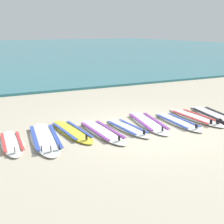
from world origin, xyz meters
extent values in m
plane|color=#B7AD93|center=(0.00, 0.00, 0.00)|extent=(80.00, 80.00, 0.00)
ellipsoid|color=white|center=(-3.17, 0.49, 0.04)|extent=(0.70, 1.94, 0.07)
cube|color=#D13838|center=(-3.34, 0.51, 0.08)|extent=(0.23, 1.33, 0.01)
cube|color=#D13838|center=(-3.00, 0.47, 0.08)|extent=(0.23, 1.33, 0.01)
cube|color=black|center=(-3.26, -0.24, 0.12)|extent=(0.02, 0.09, 0.11)
ellipsoid|color=white|center=(-2.42, 0.48, 0.04)|extent=(1.11, 2.66, 0.07)
cube|color=#334CB2|center=(-2.65, 0.53, 0.08)|extent=(0.42, 1.80, 0.01)
cube|color=#334CB2|center=(-2.19, 0.44, 0.08)|extent=(0.42, 1.80, 0.01)
cube|color=black|center=(-2.61, -0.51, 0.12)|extent=(0.03, 0.09, 0.11)
cube|color=black|center=(-2.77, -0.42, 0.12)|extent=(0.03, 0.09, 0.11)
cube|color=black|center=(-2.42, -0.48, 0.12)|extent=(0.03, 0.09, 0.11)
ellipsoid|color=yellow|center=(-1.70, 0.68, 0.04)|extent=(0.58, 2.18, 0.07)
cube|color=#334CB2|center=(-1.89, 0.67, 0.08)|extent=(0.10, 1.52, 0.01)
cube|color=#334CB2|center=(-1.50, 0.68, 0.08)|extent=(0.10, 1.52, 0.01)
cube|color=black|center=(-1.68, -0.17, 0.12)|extent=(0.01, 0.09, 0.11)
ellipsoid|color=silver|center=(-1.05, 0.32, 0.04)|extent=(0.64, 2.29, 0.07)
cube|color=purple|center=(-1.25, 0.33, 0.08)|extent=(0.13, 1.60, 0.01)
cube|color=purple|center=(-0.84, 0.32, 0.08)|extent=(0.13, 1.60, 0.01)
cube|color=black|center=(-1.08, -0.57, 0.12)|extent=(0.01, 0.09, 0.11)
ellipsoid|color=white|center=(-0.37, 0.29, 0.04)|extent=(0.51, 1.91, 0.07)
cube|color=#334CB2|center=(-0.54, 0.28, 0.08)|extent=(0.09, 1.33, 0.01)
cube|color=#334CB2|center=(-0.19, 0.29, 0.08)|extent=(0.09, 1.33, 0.01)
cube|color=black|center=(-0.35, -0.45, 0.12)|extent=(0.01, 0.09, 0.11)
ellipsoid|color=white|center=(0.39, 0.48, 0.04)|extent=(1.11, 2.48, 0.07)
cube|color=purple|center=(0.17, 0.52, 0.08)|extent=(0.45, 1.66, 0.01)
cube|color=purple|center=(0.60, 0.43, 0.08)|extent=(0.45, 1.66, 0.01)
cube|color=black|center=(0.18, -0.44, 0.12)|extent=(0.03, 0.09, 0.11)
ellipsoid|color=white|center=(1.12, 0.16, 0.04)|extent=(0.73, 2.15, 0.07)
cube|color=#334CB2|center=(0.94, 0.18, 0.08)|extent=(0.22, 1.47, 0.01)
cube|color=#334CB2|center=(1.31, 0.14, 0.08)|extent=(0.22, 1.47, 0.01)
cube|color=black|center=(1.04, -0.65, 0.12)|extent=(0.02, 0.09, 0.11)
ellipsoid|color=white|center=(1.85, 0.30, 0.04)|extent=(0.67, 2.30, 0.07)
cube|color=#D13838|center=(1.64, 0.31, 0.08)|extent=(0.15, 1.60, 0.01)
cube|color=#D13838|center=(2.05, 0.29, 0.08)|extent=(0.15, 1.60, 0.01)
cube|color=black|center=(1.81, -0.59, 0.12)|extent=(0.02, 0.09, 0.11)
cube|color=black|center=(1.65, -0.52, 0.12)|extent=(0.02, 0.09, 0.11)
cube|color=black|center=(1.97, -0.53, 0.12)|extent=(0.02, 0.09, 0.11)
ellipsoid|color=white|center=(2.49, 0.19, 0.04)|extent=(1.13, 2.57, 0.07)
cube|color=black|center=(2.27, 0.23, 0.08)|extent=(0.45, 1.73, 0.01)
cube|color=black|center=(2.70, 0.14, 0.08)|extent=(0.45, 1.73, 0.01)
camera|label=1|loc=(-4.51, -6.71, 2.47)|focal=54.23mm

